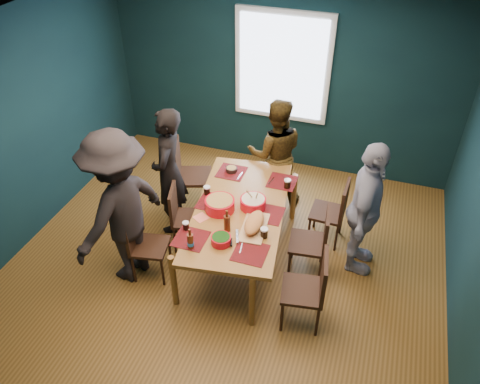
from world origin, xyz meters
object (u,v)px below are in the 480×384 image
object	(u,v)px
chair_left_mid	(182,213)
chair_right_far	(335,209)
person_right	(365,210)
bowl_dumpling	(253,202)
chair_right_mid	(316,238)
person_far_left	(169,172)
chair_left_near	(142,240)
bowl_herbs	(221,240)
chair_left_far	(186,170)
person_back	(275,154)
dining_table	(240,213)
chair_right_near	(312,286)
cutting_board	(254,224)
person_near_left	(120,209)
bowl_salad	(220,204)

from	to	relation	value
chair_left_mid	chair_right_far	world-z (taller)	chair_right_far
person_right	bowl_dumpling	size ratio (longest dim) A/B	5.68
chair_right_mid	person_far_left	size ratio (longest dim) A/B	0.54
chair_left_near	bowl_herbs	distance (m)	0.99
chair_left_far	bowl_dumpling	bearing A→B (deg)	-48.96
person_far_left	person_right	size ratio (longest dim) A/B	1.00
bowl_dumpling	bowl_herbs	world-z (taller)	bowl_dumpling
chair_left_near	bowl_herbs	bearing A→B (deg)	-11.34
chair_right_far	person_back	bearing A→B (deg)	149.82
dining_table	chair_right_near	bearing A→B (deg)	-42.53
dining_table	person_back	size ratio (longest dim) A/B	1.36
chair_left_far	chair_right_near	size ratio (longest dim) A/B	1.08
chair_right_far	cutting_board	size ratio (longest dim) A/B	1.38
person_far_left	bowl_herbs	bearing A→B (deg)	36.35
person_far_left	chair_left_near	bearing A→B (deg)	-8.73
chair_right_far	cutting_board	xyz separation A→B (m)	(-0.75, -0.91, 0.30)
chair_left_far	person_near_left	distance (m)	1.41
chair_left_mid	person_far_left	size ratio (longest dim) A/B	0.51
dining_table	chair_right_far	xyz separation A→B (m)	(1.00, 0.63, -0.17)
bowl_herbs	chair_left_near	bearing A→B (deg)	179.80
chair_left_mid	person_back	xyz separation A→B (m)	(0.82, 1.22, 0.28)
person_back	bowl_dumpling	xyz separation A→B (m)	(0.05, -1.14, 0.05)
person_back	chair_left_mid	bearing A→B (deg)	38.67
chair_left_mid	person_far_left	distance (m)	0.53
chair_left_mid	person_near_left	world-z (taller)	person_near_left
person_back	bowl_salad	bearing A→B (deg)	59.92
bowl_dumpling	bowl_herbs	xyz separation A→B (m)	(-0.14, -0.67, -0.02)
chair_right_mid	chair_left_far	bearing A→B (deg)	152.86
bowl_salad	bowl_dumpling	size ratio (longest dim) A/B	1.14
chair_right_near	bowl_herbs	bearing A→B (deg)	166.44
bowl_dumpling	cutting_board	xyz separation A→B (m)	(0.12, -0.34, -0.00)
person_near_left	chair_left_mid	bearing A→B (deg)	162.69
chair_right_near	person_near_left	distance (m)	2.15
chair_right_mid	person_right	world-z (taller)	person_right
person_back	bowl_herbs	bearing A→B (deg)	69.74
chair_right_far	person_far_left	bearing A→B (deg)	-168.14
chair_right_mid	chair_left_mid	bearing A→B (deg)	174.54
dining_table	chair_left_near	distance (m)	1.14
chair_right_far	chair_right_mid	distance (m)	0.62
chair_right_far	bowl_salad	distance (m)	1.44
bowl_dumpling	person_far_left	bearing A→B (deg)	169.21
person_far_left	bowl_herbs	world-z (taller)	person_far_left
person_right	person_near_left	world-z (taller)	person_near_left
dining_table	person_near_left	bearing A→B (deg)	-158.59
person_near_left	bowl_salad	world-z (taller)	person_near_left
chair_left_mid	bowl_herbs	distance (m)	0.98
chair_right_mid	bowl_salad	distance (m)	1.14
chair_right_near	bowl_dumpling	xyz separation A→B (m)	(-0.85, 0.74, 0.28)
cutting_board	bowl_salad	bearing A→B (deg)	153.48
chair_left_mid	chair_right_mid	xyz separation A→B (m)	(1.62, 0.04, 0.03)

